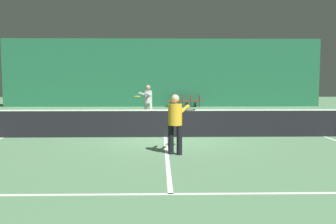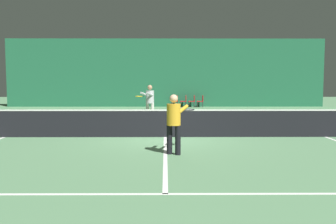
{
  "view_description": "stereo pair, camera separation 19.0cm",
  "coord_description": "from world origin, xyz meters",
  "px_view_note": "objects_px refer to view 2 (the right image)",
  "views": [
    {
      "loc": [
        -0.18,
        -12.66,
        1.95
      ],
      "look_at": [
        0.09,
        -0.48,
        0.9
      ],
      "focal_mm": 40.0,
      "sensor_mm": 36.0,
      "label": 1
    },
    {
      "loc": [
        0.01,
        -12.66,
        1.95
      ],
      "look_at": [
        0.09,
        -0.48,
        0.9
      ],
      "focal_mm": 40.0,
      "sensor_mm": 36.0,
      "label": 2
    }
  ],
  "objects_px": {
    "player_near": "(174,119)",
    "player_far": "(149,100)",
    "courtside_chair_1": "(184,100)",
    "courtside_chair_3": "(201,100)",
    "courtside_chair_0": "(176,100)",
    "tennis_net": "(165,122)",
    "courtside_chair_2": "(193,100)"
  },
  "relations": [
    {
      "from": "courtside_chair_0",
      "to": "courtside_chair_3",
      "type": "xyz_separation_m",
      "value": [
        1.81,
        0.0,
        0.0
      ]
    },
    {
      "from": "courtside_chair_0",
      "to": "courtside_chair_2",
      "type": "xyz_separation_m",
      "value": [
        1.21,
        0.0,
        0.0
      ]
    },
    {
      "from": "player_near",
      "to": "courtside_chair_0",
      "type": "bearing_deg",
      "value": 25.82
    },
    {
      "from": "courtside_chair_0",
      "to": "courtside_chair_3",
      "type": "distance_m",
      "value": 1.81
    },
    {
      "from": "player_far",
      "to": "courtside_chair_1",
      "type": "bearing_deg",
      "value": -165.82
    },
    {
      "from": "tennis_net",
      "to": "courtside_chair_2",
      "type": "bearing_deg",
      "value": 82.1
    },
    {
      "from": "tennis_net",
      "to": "courtside_chair_3",
      "type": "relative_size",
      "value": 14.29
    },
    {
      "from": "courtside_chair_3",
      "to": "courtside_chair_1",
      "type": "bearing_deg",
      "value": -90.0
    },
    {
      "from": "player_far",
      "to": "courtside_chair_1",
      "type": "xyz_separation_m",
      "value": [
        2.1,
        8.79,
        -0.51
      ]
    },
    {
      "from": "tennis_net",
      "to": "player_near",
      "type": "relative_size",
      "value": 7.62
    },
    {
      "from": "tennis_net",
      "to": "courtside_chair_3",
      "type": "xyz_separation_m",
      "value": [
        2.55,
        14.01,
        -0.03
      ]
    },
    {
      "from": "tennis_net",
      "to": "courtside_chair_1",
      "type": "distance_m",
      "value": 14.08
    },
    {
      "from": "courtside_chair_1",
      "to": "tennis_net",
      "type": "bearing_deg",
      "value": -5.46
    },
    {
      "from": "tennis_net",
      "to": "player_near",
      "type": "height_order",
      "value": "player_near"
    },
    {
      "from": "courtside_chair_1",
      "to": "courtside_chair_0",
      "type": "bearing_deg",
      "value": -90.0
    },
    {
      "from": "player_far",
      "to": "courtside_chair_0",
      "type": "height_order",
      "value": "player_far"
    },
    {
      "from": "player_far",
      "to": "courtside_chair_0",
      "type": "xyz_separation_m",
      "value": [
        1.5,
        8.79,
        -0.51
      ]
    },
    {
      "from": "tennis_net",
      "to": "courtside_chair_0",
      "type": "xyz_separation_m",
      "value": [
        0.74,
        14.01,
        -0.03
      ]
    },
    {
      "from": "player_near",
      "to": "courtside_chair_0",
      "type": "xyz_separation_m",
      "value": [
        0.5,
        16.95,
        -0.43
      ]
    },
    {
      "from": "player_near",
      "to": "player_far",
      "type": "relative_size",
      "value": 0.92
    },
    {
      "from": "courtside_chair_3",
      "to": "player_far",
      "type": "bearing_deg",
      "value": -20.62
    },
    {
      "from": "player_far",
      "to": "courtside_chair_1",
      "type": "height_order",
      "value": "player_far"
    },
    {
      "from": "courtside_chair_0",
      "to": "courtside_chair_1",
      "type": "xyz_separation_m",
      "value": [
        0.6,
        0.0,
        0.0
      ]
    },
    {
      "from": "player_near",
      "to": "courtside_chair_0",
      "type": "height_order",
      "value": "player_near"
    },
    {
      "from": "tennis_net",
      "to": "courtside_chair_3",
      "type": "height_order",
      "value": "tennis_net"
    },
    {
      "from": "tennis_net",
      "to": "courtside_chair_3",
      "type": "distance_m",
      "value": 14.24
    },
    {
      "from": "player_near",
      "to": "player_far",
      "type": "bearing_deg",
      "value": 34.51
    },
    {
      "from": "courtside_chair_2",
      "to": "courtside_chair_0",
      "type": "bearing_deg",
      "value": -90.0
    },
    {
      "from": "player_near",
      "to": "player_far",
      "type": "distance_m",
      "value": 8.22
    },
    {
      "from": "courtside_chair_0",
      "to": "courtside_chair_3",
      "type": "relative_size",
      "value": 1.0
    },
    {
      "from": "courtside_chair_0",
      "to": "player_near",
      "type": "bearing_deg",
      "value": -1.68
    },
    {
      "from": "courtside_chair_1",
      "to": "courtside_chair_3",
      "type": "height_order",
      "value": "same"
    }
  ]
}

